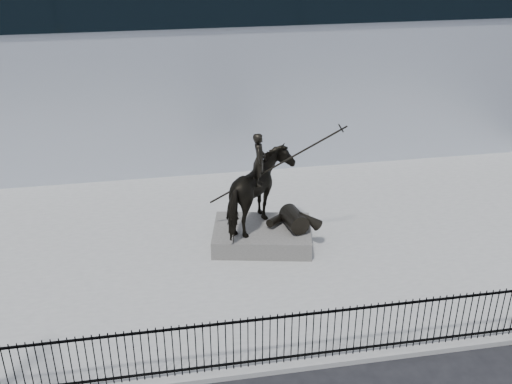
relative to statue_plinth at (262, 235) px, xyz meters
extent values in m
cube|color=gray|center=(-1.23, -0.01, -0.38)|extent=(30.00, 12.00, 0.15)
cube|color=silver|center=(-1.23, 12.99, 4.05)|extent=(44.00, 14.00, 9.00)
cube|color=black|center=(-1.23, -5.76, -0.15)|extent=(22.00, 0.05, 0.05)
cube|color=black|center=(-1.23, -5.76, 1.10)|extent=(22.00, 0.05, 0.05)
cube|color=black|center=(-1.23, -5.76, 0.45)|extent=(22.00, 0.03, 1.50)
cube|color=#504D49|center=(0.00, 0.00, 0.00)|extent=(3.59, 2.81, 0.60)
imported|color=black|center=(0.00, 0.00, 1.58)|extent=(2.64, 2.93, 2.56)
imported|color=black|center=(-0.10, 0.02, 2.75)|extent=(0.53, 0.70, 1.73)
cylinder|color=black|center=(0.34, -0.07, 2.49)|extent=(4.04, 0.90, 2.60)
camera|label=1|loc=(-3.24, -17.02, 10.03)|focal=42.00mm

